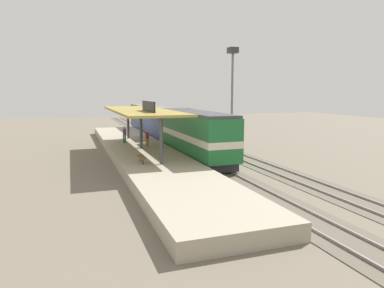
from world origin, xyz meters
TOP-DOWN VIEW (x-y plane):
  - ground_plane at (2.00, 0.00)m, footprint 120.00×120.00m
  - track_near at (0.00, 0.00)m, footprint 3.20×110.00m
  - track_far at (4.60, 0.00)m, footprint 3.20×110.00m
  - platform at (-4.60, 0.00)m, footprint 6.00×44.00m
  - station_canopy at (-4.60, -0.09)m, footprint 5.20×18.00m
  - platform_bench at (-6.00, -7.14)m, footprint 0.44×1.70m
  - locomotive at (0.00, -2.69)m, footprint 2.93×14.43m
  - passenger_carriage_single at (0.00, 15.31)m, footprint 2.90×20.00m
  - light_mast at (7.80, 5.52)m, footprint 1.10×1.10m
  - person_waiting at (-3.80, 0.99)m, footprint 0.34×0.34m
  - person_walking at (-5.57, 4.53)m, footprint 0.34×0.34m

SIDE VIEW (x-z plane):
  - ground_plane at x=2.00m, z-range 0.00..0.00m
  - track_near at x=0.00m, z-range -0.05..0.11m
  - track_far at x=4.60m, z-range -0.05..0.11m
  - platform at x=-4.60m, z-range 0.00..0.90m
  - platform_bench at x=-6.00m, z-range 1.09..1.59m
  - person_waiting at x=-3.80m, z-range 1.00..2.71m
  - person_walking at x=-5.57m, z-range 1.00..2.71m
  - passenger_carriage_single at x=0.00m, z-range 0.19..4.43m
  - locomotive at x=0.00m, z-range 0.19..4.63m
  - station_canopy at x=-4.60m, z-range 2.18..6.88m
  - light_mast at x=7.80m, z-range 2.55..14.25m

